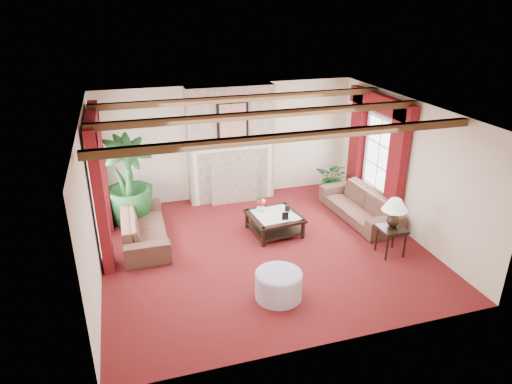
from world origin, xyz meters
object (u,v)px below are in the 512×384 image
object	(u,v)px
ottoman	(279,285)
potted_palm	(130,199)
side_table	(390,241)
coffee_table	(274,224)
sofa_right	(360,200)
sofa_left	(143,222)

from	to	relation	value
ottoman	potted_palm	bearing A→B (deg)	121.86
potted_palm	side_table	size ratio (longest dim) A/B	3.93
coffee_table	side_table	bearing A→B (deg)	-43.70
sofa_right	ottoman	size ratio (longest dim) A/B	2.89
sofa_left	coffee_table	distance (m)	2.62
side_table	ottoman	size ratio (longest dim) A/B	0.72
potted_palm	coffee_table	bearing A→B (deg)	-25.94
potted_palm	ottoman	distance (m)	4.07
sofa_right	side_table	size ratio (longest dim) A/B	3.99
potted_palm	coffee_table	world-z (taller)	potted_palm
coffee_table	ottoman	size ratio (longest dim) A/B	1.31
sofa_right	sofa_left	bearing A→B (deg)	-97.93
sofa_right	potted_palm	world-z (taller)	potted_palm
coffee_table	ottoman	world-z (taller)	ottoman
coffee_table	side_table	xyz separation A→B (m)	(1.82, -1.42, 0.07)
sofa_right	potted_palm	xyz separation A→B (m)	(-4.78, 1.25, 0.11)
potted_palm	coffee_table	xyz separation A→B (m)	(2.78, -1.35, -0.33)
coffee_table	side_table	world-z (taller)	side_table
sofa_right	coffee_table	distance (m)	2.01
potted_palm	ottoman	xyz separation A→B (m)	(2.14, -3.44, -0.31)
sofa_left	sofa_right	bearing A→B (deg)	-93.64
sofa_right	coffee_table	bearing A→B (deg)	-90.96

